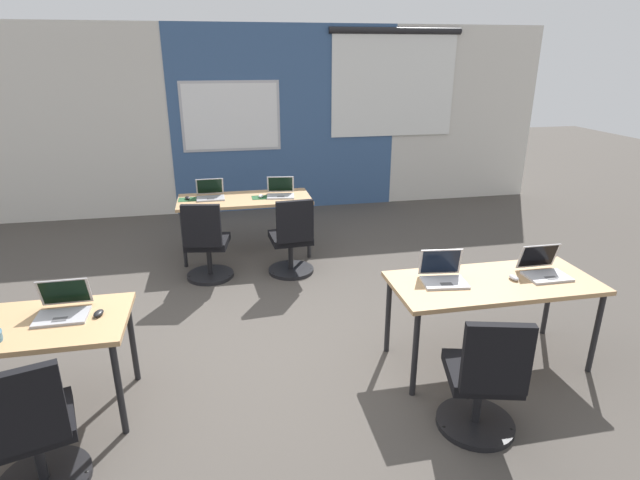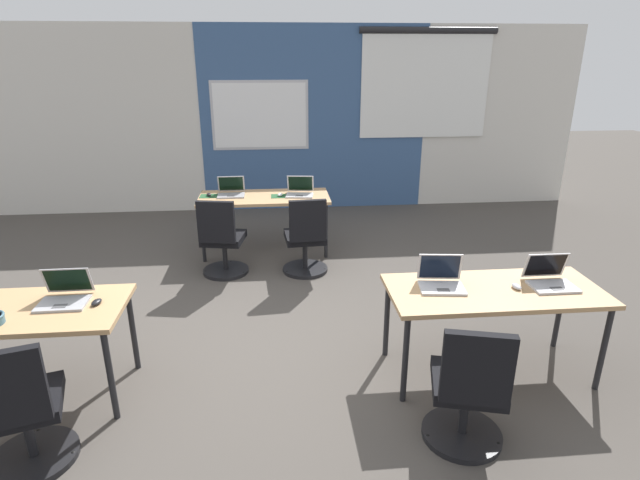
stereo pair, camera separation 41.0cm
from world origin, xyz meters
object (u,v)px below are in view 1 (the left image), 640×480
(mouse_far_right, at_px, (261,196))
(mouse_near_right_end, at_px, (514,278))
(desk_near_right, at_px, (493,288))
(laptop_near_right_inner, at_px, (443,275))
(laptop_far_left, at_px, (210,194))
(laptop_near_right_end, at_px, (544,269))
(laptop_far_right, at_px, (281,192))
(chair_near_left_inner, at_px, (33,439))
(chair_far_right, at_px, (292,243))
(chair_far_left, at_px, (207,248))
(laptop_near_left_inner, at_px, (63,308))
(chair_near_right_inner, at_px, (483,385))
(mouse_near_left_inner, at_px, (99,313))
(desk_near_left, at_px, (0,334))
(desk_far_center, at_px, (245,203))
(mouse_far_left, at_px, (188,198))

(mouse_far_right, height_order, mouse_near_right_end, mouse_far_right)
(desk_near_right, bearing_deg, laptop_near_right_inner, 169.19)
(laptop_far_left, xyz_separation_m, laptop_near_right_end, (2.60, -2.86, 0.00))
(laptop_far_right, relative_size, chair_near_left_inner, 0.40)
(chair_far_right, height_order, laptop_near_right_end, laptop_near_right_end)
(chair_far_left, distance_m, laptop_near_left_inner, 2.23)
(chair_near_right_inner, xyz_separation_m, chair_far_right, (-0.82, 2.81, 0.00))
(chair_far_right, relative_size, chair_near_left_inner, 1.00)
(laptop_far_right, bearing_deg, mouse_near_left_inner, -111.82)
(desk_near_left, bearing_deg, laptop_far_right, 52.03)
(desk_near_left, relative_size, desk_near_right, 1.00)
(desk_near_left, distance_m, chair_far_right, 3.02)
(desk_far_center, bearing_deg, laptop_near_left_inner, -116.83)
(desk_near_left, xyz_separation_m, chair_near_left_inner, (0.36, -0.72, -0.28))
(desk_near_left, distance_m, mouse_far_right, 3.39)
(chair_far_right, xyz_separation_m, mouse_far_left, (-1.14, 0.83, 0.36))
(laptop_near_right_inner, relative_size, chair_near_right_inner, 0.39)
(laptop_near_right_end, bearing_deg, mouse_far_left, 135.45)
(desk_near_right, distance_m, laptop_near_right_inner, 0.42)
(desk_near_right, bearing_deg, laptop_far_right, 114.89)
(laptop_near_right_inner, height_order, chair_near_left_inner, laptop_near_right_inner)
(chair_near_right_inner, bearing_deg, desk_near_right, -106.57)
(mouse_far_left, height_order, mouse_near_left_inner, mouse_far_left)
(chair_near_right_inner, bearing_deg, mouse_near_left_inner, -3.56)
(laptop_far_right, bearing_deg, mouse_far_left, -174.71)
(laptop_far_right, distance_m, mouse_near_right_end, 3.18)
(desk_far_center, relative_size, laptop_far_left, 4.77)
(desk_far_center, xyz_separation_m, mouse_far_left, (-0.68, 0.06, 0.08))
(chair_far_left, xyz_separation_m, chair_near_left_inner, (-0.92, -2.80, 0.00))
(desk_near_right, xyz_separation_m, laptop_near_left_inner, (-3.12, 0.08, 0.11))
(laptop_near_right_end, relative_size, chair_near_left_inner, 0.36)
(mouse_far_left, height_order, mouse_near_right_end, mouse_far_left)
(desk_far_center, xyz_separation_m, chair_far_right, (0.46, -0.76, -0.28))
(chair_near_right_inner, bearing_deg, desk_near_left, 0.25)
(chair_far_left, bearing_deg, chair_far_right, -172.79)
(desk_far_center, distance_m, chair_far_right, 0.94)
(desk_near_right, distance_m, laptop_far_right, 3.10)
(laptop_far_left, height_order, mouse_near_right_end, laptop_far_left)
(chair_far_left, distance_m, mouse_near_right_end, 3.19)
(laptop_near_right_inner, relative_size, chair_far_left, 0.39)
(desk_near_right, bearing_deg, mouse_near_left_inner, 179.60)
(desk_near_right, bearing_deg, laptop_near_left_inner, 178.47)
(desk_far_center, xyz_separation_m, chair_far_left, (-0.47, -0.72, -0.28))
(chair_far_left, bearing_deg, desk_far_center, -113.22)
(laptop_near_right_end, bearing_deg, chair_near_left_inner, -168.10)
(laptop_far_right, distance_m, chair_near_left_inner, 4.00)
(laptop_near_right_inner, distance_m, laptop_far_left, 3.32)
(laptop_far_right, bearing_deg, chair_near_left_inner, -109.68)
(desk_near_right, bearing_deg, mouse_far_right, 119.22)
(desk_near_left, bearing_deg, chair_far_right, 42.62)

